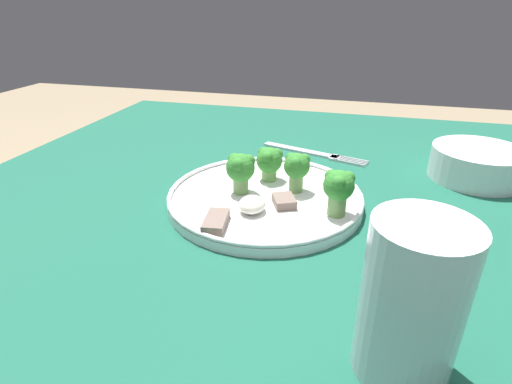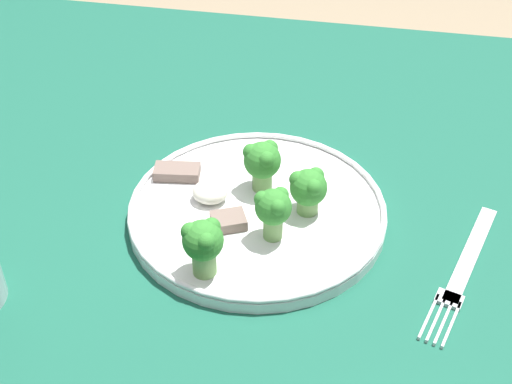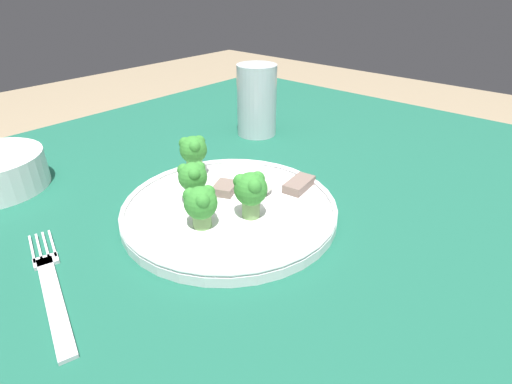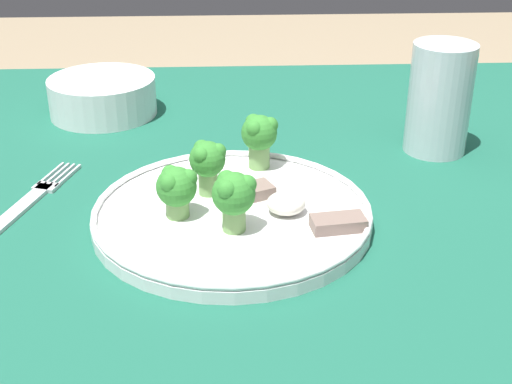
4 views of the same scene
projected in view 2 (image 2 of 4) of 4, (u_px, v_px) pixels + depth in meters
The scene contains 10 objects.
table at pixel (211, 292), 0.80m from camera, with size 1.11×0.96×0.75m.
dinner_plate at pixel (257, 211), 0.73m from camera, with size 0.26×0.26×0.02m.
fork at pixel (463, 268), 0.67m from camera, with size 0.08×0.20×0.00m.
broccoli_floret_near_rim_left at pixel (262, 161), 0.73m from camera, with size 0.04×0.04×0.06m.
broccoli_floret_center_left at pixel (203, 243), 0.63m from camera, with size 0.04×0.04×0.06m.
broccoli_floret_back_left at pixel (308, 188), 0.70m from camera, with size 0.04×0.04×0.05m.
broccoli_floret_front_left at pixel (273, 209), 0.67m from camera, with size 0.04×0.04×0.05m.
meat_slice_front_slice at pixel (228, 221), 0.70m from camera, with size 0.04×0.04×0.01m.
meat_slice_middle_slice at pixel (177, 172), 0.76m from camera, with size 0.05×0.03×0.01m.
sauce_dollop at pixel (210, 192), 0.73m from camera, with size 0.04×0.03×0.02m.
Camera 2 is at (-0.16, 0.53, 1.23)m, focal length 50.00 mm.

